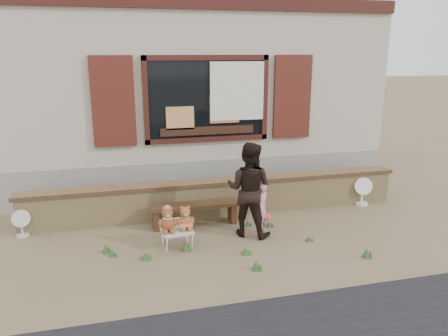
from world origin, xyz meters
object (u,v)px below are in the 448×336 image
object	(u,v)px
teddy_bear_left	(167,219)
teddy_bear_right	(185,217)
folding_chair	(177,231)
bench	(195,209)
adult	(249,189)
child	(261,208)

from	to	relation	value
teddy_bear_left	teddy_bear_right	bearing A→B (deg)	0.00
folding_chair	teddy_bear_left	size ratio (longest dim) A/B	1.24
bench	teddy_bear_left	distance (m)	1.01
adult	teddy_bear_right	bearing A→B (deg)	44.35
child	teddy_bear_right	bearing A→B (deg)	-21.56
bench	folding_chair	bearing A→B (deg)	-118.16
teddy_bear_left	child	bearing A→B (deg)	2.10
bench	teddy_bear_right	world-z (taller)	teddy_bear_right
teddy_bear_right	child	world-z (taller)	child
teddy_bear_right	adult	world-z (taller)	adult
folding_chair	teddy_bear_left	distance (m)	0.27
bench	adult	bearing A→B (deg)	-36.74
teddy_bear_left	teddy_bear_right	world-z (taller)	teddy_bear_left
child	folding_chair	bearing A→B (deg)	-21.81
teddy_bear_right	teddy_bear_left	bearing A→B (deg)	180.00
bench	teddy_bear_left	xyz separation A→B (m)	(-0.57, -0.81, 0.20)
teddy_bear_left	adult	distance (m)	1.42
teddy_bear_right	child	xyz separation A→B (m)	(1.29, 0.16, -0.03)
folding_chair	bench	bearing A→B (deg)	57.25
teddy_bear_left	teddy_bear_right	distance (m)	0.28
teddy_bear_right	adult	bearing A→B (deg)	5.21
child	adult	size ratio (longest dim) A/B	0.57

